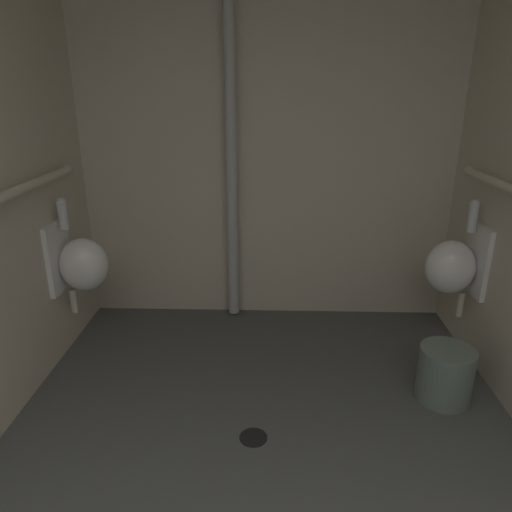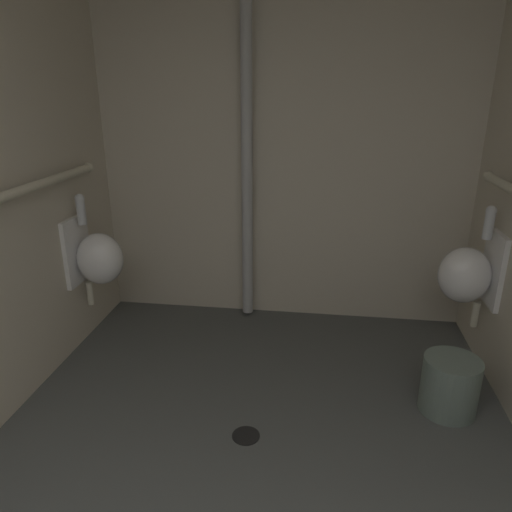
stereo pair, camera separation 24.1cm
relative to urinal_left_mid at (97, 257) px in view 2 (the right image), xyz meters
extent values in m
cube|color=#4C4F4C|center=(1.16, -1.24, -0.64)|extent=(2.73, 3.77, 0.08)
cube|color=beige|center=(1.16, 0.62, 0.76)|extent=(2.73, 0.06, 2.74)
ellipsoid|color=white|center=(0.02, 0.00, -0.01)|extent=(0.30, 0.26, 0.34)
cube|color=white|center=(-0.13, 0.00, 0.04)|extent=(0.03, 0.30, 0.44)
cylinder|color=silver|center=(-0.07, 0.00, 0.30)|extent=(0.06, 0.06, 0.16)
sphere|color=silver|center=(-0.07, 0.00, 0.38)|extent=(0.06, 0.06, 0.06)
cylinder|color=beige|center=(-0.08, 0.00, -0.26)|extent=(0.04, 0.04, 0.16)
ellipsoid|color=white|center=(2.29, 0.03, -0.01)|extent=(0.30, 0.26, 0.34)
cube|color=white|center=(2.44, 0.03, 0.04)|extent=(0.03, 0.30, 0.44)
cylinder|color=silver|center=(2.38, 0.03, 0.30)|extent=(0.06, 0.06, 0.16)
sphere|color=silver|center=(2.38, 0.03, 0.38)|extent=(0.06, 0.06, 0.06)
cylinder|color=beige|center=(2.39, 0.03, -0.26)|extent=(0.04, 0.04, 0.16)
sphere|color=beige|center=(-0.09, 0.20, 0.54)|extent=(0.06, 0.06, 0.06)
sphere|color=beige|center=(2.40, 0.23, 0.54)|extent=(0.06, 0.06, 0.06)
cylinder|color=#B2B2B2|center=(0.91, 0.51, 0.76)|extent=(0.08, 0.08, 2.69)
cylinder|color=black|center=(1.11, -0.83, -0.60)|extent=(0.14, 0.14, 0.01)
cylinder|color=slate|center=(2.15, -0.47, -0.45)|extent=(0.30, 0.30, 0.31)
camera|label=1|loc=(1.18, -2.73, 1.05)|focal=33.31mm
camera|label=2|loc=(1.42, -2.73, 1.05)|focal=33.31mm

